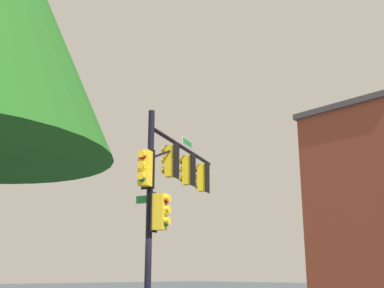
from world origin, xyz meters
The scene contains 1 object.
signal_pole_assembly centered at (1.42, 0.61, 4.50)m, with size 5.80×3.09×6.57m.
Camera 1 is at (-9.19, -11.40, 1.49)m, focal length 44.63 mm.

